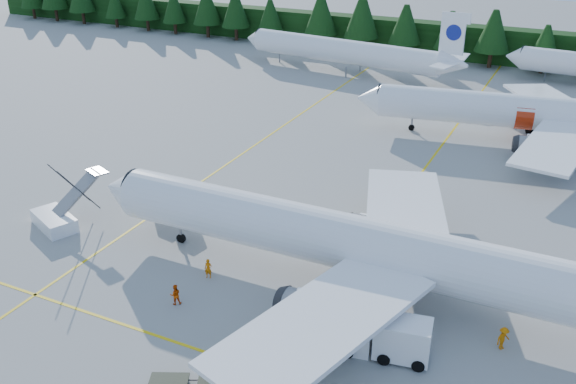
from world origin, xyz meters
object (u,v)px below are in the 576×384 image
at_px(airliner_navy, 321,237).
at_px(service_truck, 386,337).
at_px(airstairs, 58,217).
at_px(airliner_red, 519,112).

bearing_deg(airliner_navy, service_truck, -41.10).
bearing_deg(service_truck, airstairs, 163.64).
bearing_deg(airliner_red, airstairs, -139.16).
height_order(airliner_navy, airliner_red, airliner_navy).
relative_size(airliner_navy, service_truck, 7.13).
xyz_separation_m(airliner_navy, airstairs, (-24.64, -2.39, -2.80)).
bearing_deg(airstairs, airliner_navy, 29.15).
distance_m(airliner_navy, service_truck, 10.07).
height_order(airliner_red, airstairs, airliner_red).
bearing_deg(airliner_navy, airliner_red, 76.65).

